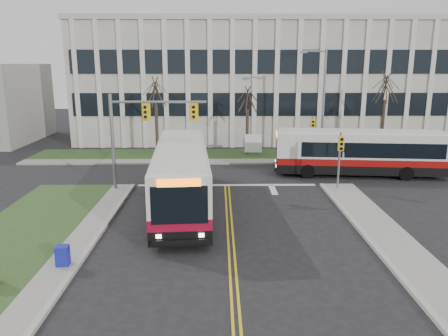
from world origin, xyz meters
The scene contains 17 objects.
ground centered at (0.00, 0.00, 0.00)m, with size 120.00×120.00×0.00m, color black.
sidewalk_west centered at (-7.00, -5.00, 0.07)m, with size 1.20×26.00×0.14m, color #9E9B93.
sidewalk_east centered at (7.50, -5.00, 0.07)m, with size 2.00×26.00×0.14m, color #9E9B93.
sidewalk_cross centered at (5.00, 15.20, 0.07)m, with size 44.00×1.60×0.14m, color #9E9B93.
building_lawn centered at (5.00, 18.00, 0.06)m, with size 44.00×5.00×0.12m, color #2E4E21.
office_building centered at (5.00, 30.00, 6.00)m, with size 40.00×16.00×12.00m, color silver.
mast_arm_signal centered at (-5.62, 7.16, 4.26)m, with size 6.11×0.38×6.20m.
signal_pole_near centered at (7.20, 6.90, 2.50)m, with size 0.34×0.39×3.80m.
signal_pole_far centered at (7.20, 15.40, 2.50)m, with size 0.34×0.39×3.80m.
streetlight centered at (8.03, 16.20, 5.19)m, with size 2.15×0.25×9.20m.
directory_sign centered at (2.50, 17.50, 1.17)m, with size 1.50×0.12×2.00m.
tree_left centered at (-6.00, 18.00, 5.51)m, with size 1.80×1.80×7.70m.
tree_mid centered at (2.00, 18.20, 4.88)m, with size 1.80×1.80×6.82m.
tree_right centered at (14.00, 18.00, 5.91)m, with size 1.80×1.80×8.25m.
bus_main centered at (-2.67, 3.72, 1.72)m, with size 2.80×12.91×3.44m, color silver, non-canonical shape.
bus_cross centered at (9.76, 10.81, 1.61)m, with size 2.62×12.11×3.23m, color silver, non-canonical shape.
newspaper_box_blue centered at (-6.82, -4.02, 0.47)m, with size 0.50×0.45×0.95m, color #161C9A.
Camera 1 is at (-0.56, -20.27, 8.03)m, focal length 35.00 mm.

